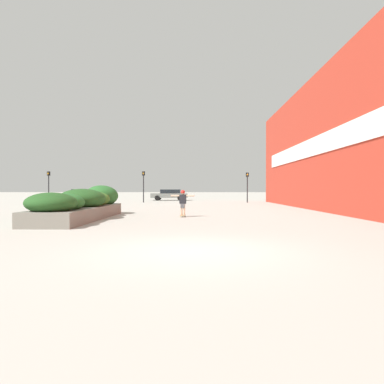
{
  "coord_description": "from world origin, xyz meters",
  "views": [
    {
      "loc": [
        0.08,
        -7.75,
        1.4
      ],
      "look_at": [
        -0.36,
        20.93,
        1.16
      ],
      "focal_mm": 32.0,
      "sensor_mm": 36.0,
      "label": 1
    }
  ],
  "objects": [
    {
      "name": "ground_plane",
      "position": [
        0.0,
        0.0,
        0.0
      ],
      "size": [
        300.0,
        300.0,
        0.0
      ],
      "primitive_type": "plane",
      "color": "#ADA89E"
    },
    {
      "name": "building_wall_right",
      "position": [
        8.07,
        12.06,
        4.47
      ],
      "size": [
        0.67,
        37.24,
        8.94
      ],
      "color": "#B23323",
      "rests_on": "ground_plane"
    },
    {
      "name": "planter_box",
      "position": [
        -5.36,
        8.39,
        0.71
      ],
      "size": [
        2.19,
        8.46,
        1.62
      ],
      "color": "slate",
      "rests_on": "ground_plane"
    },
    {
      "name": "skateboard",
      "position": [
        -0.65,
        9.46,
        0.07
      ],
      "size": [
        0.29,
        0.58,
        0.09
      ],
      "rotation": [
        0.0,
        0.0,
        -0.12
      ],
      "color": "olive",
      "rests_on": "ground_plane"
    },
    {
      "name": "skateboarder",
      "position": [
        -0.65,
        9.46,
        0.86
      ],
      "size": [
        1.19,
        0.22,
        1.27
      ],
      "rotation": [
        0.0,
        0.0,
        -0.12
      ],
      "color": "tan",
      "rests_on": "skateboard"
    },
    {
      "name": "car_leftmost",
      "position": [
        -14.47,
        34.72,
        0.75
      ],
      "size": [
        3.87,
        1.88,
        1.4
      ],
      "rotation": [
        0.0,
        0.0,
        1.57
      ],
      "color": "black",
      "rests_on": "ground_plane"
    },
    {
      "name": "car_center_left",
      "position": [
        -3.38,
        35.05,
        0.73
      ],
      "size": [
        4.51,
        2.02,
        1.36
      ],
      "rotation": [
        0.0,
        0.0,
        1.57
      ],
      "color": "slate",
      "rests_on": "ground_plane"
    },
    {
      "name": "car_center_right",
      "position": [
        15.39,
        32.35,
        0.76
      ],
      "size": [
        4.04,
        2.07,
        1.42
      ],
      "rotation": [
        0.0,
        0.0,
        -1.57
      ],
      "color": "black",
      "rests_on": "ground_plane"
    },
    {
      "name": "traffic_light_left",
      "position": [
        -5.62,
        28.33,
        2.26
      ],
      "size": [
        0.28,
        0.3,
        3.3
      ],
      "color": "black",
      "rests_on": "ground_plane"
    },
    {
      "name": "traffic_light_right",
      "position": [
        5.32,
        28.05,
        2.17
      ],
      "size": [
        0.28,
        0.3,
        3.14
      ],
      "color": "black",
      "rests_on": "ground_plane"
    },
    {
      "name": "traffic_light_far_left",
      "position": [
        -15.59,
        27.99,
        2.25
      ],
      "size": [
        0.28,
        0.3,
        3.28
      ],
      "color": "black",
      "rests_on": "ground_plane"
    }
  ]
}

